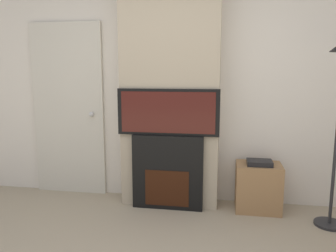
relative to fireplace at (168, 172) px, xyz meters
name	(u,v)px	position (x,y,z in m)	size (l,w,h in m)	color
wall_back	(173,82)	(0.00, 0.34, 0.95)	(6.00, 0.06, 2.70)	silver
chimney_breast	(170,82)	(0.00, 0.16, 0.95)	(1.05, 0.31, 2.70)	tan
fireplace	(168,172)	(0.00, 0.00, 0.00)	(0.76, 0.15, 0.80)	black
television	(168,112)	(0.00, 0.00, 0.65)	(1.07, 0.07, 0.49)	black
media_stand	(258,186)	(0.95, 0.10, -0.14)	(0.47, 0.35, 0.55)	#997047
entry_door	(68,110)	(-1.25, 0.29, 0.61)	(0.88, 0.09, 2.03)	beige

